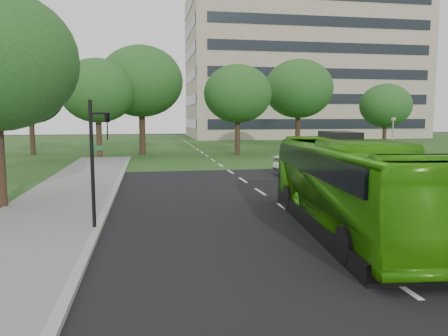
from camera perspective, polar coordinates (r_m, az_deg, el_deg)
name	(u,v)px	position (r m, az deg, el deg)	size (l,w,h in m)	color
ground	(302,220)	(16.07, 10.19, -6.76)	(160.00, 160.00, 0.00)	black
street_surfaces	(207,159)	(37.93, -2.18, 1.17)	(120.00, 120.00, 0.15)	black
office_building	(301,67)	(81.83, 10.00, 12.83)	(40.10, 20.10, 25.00)	tan
tree_park_a	(98,91)	(40.39, -16.19, 9.66)	(6.60, 6.60, 8.77)	black
tree_park_b	(141,81)	(42.88, -10.77, 11.04)	(7.92, 7.92, 10.39)	black
tree_park_c	(238,94)	(42.06, 1.80, 9.66)	(6.49, 6.49, 8.62)	black
tree_park_d	(299,89)	(48.67, 9.71, 10.15)	(7.45, 7.45, 9.85)	black
tree_park_e	(386,106)	(49.45, 20.35, 7.66)	(5.36, 5.36, 7.14)	black
tree_park_f	(30,96)	(46.20, -23.99, 8.56)	(6.20, 6.20, 8.28)	black
bus	(349,185)	(14.75, 16.05, -2.20)	(2.51, 10.74, 2.99)	#36940D
sedan	(315,162)	(28.41, 11.79, 0.80)	(1.78, 5.11, 1.68)	#ACACB1
traffic_light	(96,155)	(14.56, -16.35, 1.65)	(0.69, 0.21, 4.25)	black
camera_pole	(393,132)	(40.45, 21.17, 4.35)	(0.30, 0.26, 3.63)	gray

